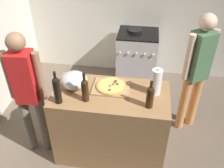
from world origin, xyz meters
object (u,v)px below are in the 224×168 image
object	(u,v)px
mixing_bowl	(74,80)
wine_bottle_clear	(150,96)
stove	(137,58)
pizza	(111,86)
paper_towel_roll	(156,82)
person_in_stripes	(28,90)
person_in_red	(197,68)
wine_bottle_amber	(57,89)
wine_bottle_green	(85,89)

from	to	relation	value
mixing_bowl	wine_bottle_clear	size ratio (longest dim) A/B	0.95
mixing_bowl	wine_bottle_clear	world-z (taller)	wine_bottle_clear
stove	pizza	bearing A→B (deg)	-97.79
mixing_bowl	paper_towel_roll	xyz separation A→B (m)	(0.87, 0.02, 0.06)
wine_bottle_clear	person_in_stripes	xyz separation A→B (m)	(-1.30, 0.07, -0.13)
pizza	person_in_red	size ratio (longest dim) A/B	0.20
person_in_red	mixing_bowl	bearing A→B (deg)	-158.21
pizza	person_in_stripes	world-z (taller)	person_in_stripes
paper_towel_roll	wine_bottle_amber	bearing A→B (deg)	-163.09
wine_bottle_clear	stove	world-z (taller)	wine_bottle_clear
wine_bottle_clear	wine_bottle_amber	size ratio (longest dim) A/B	0.84
pizza	mixing_bowl	size ratio (longest dim) A/B	1.12
wine_bottle_amber	person_in_stripes	size ratio (longest dim) A/B	0.23
pizza	person_in_stripes	size ratio (longest dim) A/B	0.21
wine_bottle_clear	wine_bottle_green	bearing A→B (deg)	179.36
wine_bottle_clear	paper_towel_roll	bearing A→B (deg)	76.02
mixing_bowl	person_in_stripes	xyz separation A→B (m)	(-0.49, -0.13, -0.09)
person_in_stripes	wine_bottle_green	bearing A→B (deg)	-5.79
wine_bottle_green	stove	xyz separation A→B (m)	(0.43, 1.72, -0.59)
person_in_red	stove	bearing A→B (deg)	127.93
wine_bottle_amber	person_in_stripes	world-z (taller)	person_in_stripes
wine_bottle_green	mixing_bowl	bearing A→B (deg)	130.69
pizza	wine_bottle_clear	bearing A→B (deg)	-30.56
paper_towel_roll	wine_bottle_clear	size ratio (longest dim) A/B	0.96
person_in_stripes	person_in_red	size ratio (longest dim) A/B	0.98
wine_bottle_green	wine_bottle_clear	world-z (taller)	wine_bottle_green
person_in_stripes	mixing_bowl	bearing A→B (deg)	15.19
wine_bottle_green	person_in_red	size ratio (longest dim) A/B	0.20
pizza	person_in_red	xyz separation A→B (m)	(0.97, 0.51, -0.00)
wine_bottle_green	stove	size ratio (longest dim) A/B	0.35
person_in_stripes	pizza	bearing A→B (deg)	10.87
stove	wine_bottle_green	bearing A→B (deg)	-104.06
wine_bottle_green	stove	distance (m)	1.87
stove	person_in_stripes	bearing A→B (deg)	-123.38
wine_bottle_clear	stove	xyz separation A→B (m)	(-0.21, 1.73, -0.59)
paper_towel_roll	person_in_red	bearing A→B (deg)	46.75
stove	mixing_bowl	bearing A→B (deg)	-111.59
mixing_bowl	person_in_red	size ratio (longest dim) A/B	0.18
wine_bottle_clear	wine_bottle_amber	world-z (taller)	wine_bottle_amber
wine_bottle_green	pizza	bearing A→B (deg)	46.12
paper_towel_roll	wine_bottle_clear	xyz separation A→B (m)	(-0.06, -0.23, -0.01)
mixing_bowl	wine_bottle_clear	xyz separation A→B (m)	(0.81, -0.21, 0.05)
paper_towel_roll	wine_bottle_amber	distance (m)	1.00
wine_bottle_green	person_in_red	xyz separation A→B (m)	(1.19, 0.75, -0.11)
wine_bottle_clear	person_in_stripes	bearing A→B (deg)	176.74
person_in_red	wine_bottle_green	bearing A→B (deg)	-148.02
mixing_bowl	stove	world-z (taller)	mixing_bowl
paper_towel_roll	mixing_bowl	bearing A→B (deg)	-178.66
wine_bottle_amber	person_in_red	bearing A→B (deg)	29.33
paper_towel_roll	wine_bottle_green	world-z (taller)	wine_bottle_green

